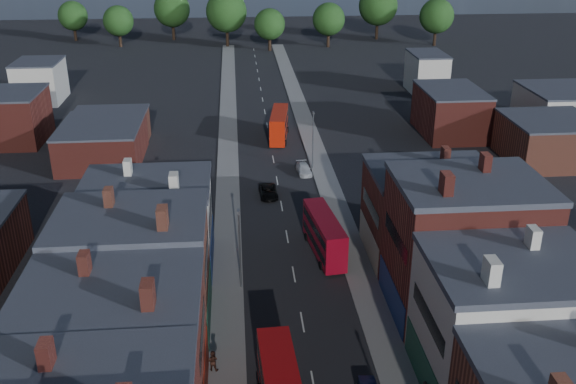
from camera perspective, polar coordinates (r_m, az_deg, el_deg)
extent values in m
cube|color=gray|center=(79.16, -5.38, -0.77)|extent=(3.00, 200.00, 0.12)
cube|color=gray|center=(80.00, 3.97, -0.45)|extent=(3.00, 200.00, 0.12)
cylinder|color=slate|center=(59.48, -4.30, -5.22)|extent=(0.16, 0.16, 8.00)
cube|color=slate|center=(57.66, -4.42, -1.74)|extent=(0.25, 0.70, 0.25)
cylinder|color=slate|center=(87.59, 2.23, 4.55)|extent=(0.16, 0.16, 8.00)
cube|color=slate|center=(86.36, 2.27, 7.05)|extent=(0.25, 0.70, 0.25)
cube|color=#A2091D|center=(66.10, 3.24, -3.77)|extent=(3.40, 9.93, 3.89)
cube|color=black|center=(66.45, 3.23, -4.34)|extent=(3.36, 9.17, 0.80)
cube|color=black|center=(65.68, 3.26, -3.05)|extent=(3.36, 9.17, 0.80)
cylinder|color=black|center=(64.08, 2.96, -6.56)|extent=(0.37, 0.91, 0.88)
cylinder|color=black|center=(64.62, 4.87, -6.34)|extent=(0.37, 0.91, 0.88)
cylinder|color=black|center=(69.36, 1.66, -4.03)|extent=(0.37, 0.91, 0.88)
cylinder|color=black|center=(69.86, 3.43, -3.85)|extent=(0.37, 0.91, 0.88)
cube|color=#BB1C08|center=(100.04, -0.80, 6.02)|extent=(3.60, 10.29, 4.03)
cube|color=black|center=(100.28, -0.79, 5.59)|extent=(3.55, 9.50, 0.82)
cube|color=black|center=(99.75, -0.80, 6.54)|extent=(3.55, 9.50, 0.82)
cylinder|color=black|center=(97.66, -1.58, 4.40)|extent=(0.39, 0.94, 0.92)
cylinder|color=black|center=(97.52, -0.23, 4.38)|extent=(0.39, 0.94, 0.92)
cylinder|color=black|center=(103.75, -1.31, 5.58)|extent=(0.39, 0.94, 0.92)
cylinder|color=black|center=(103.62, -0.05, 5.56)|extent=(0.39, 0.94, 0.92)
imported|color=black|center=(79.93, -1.75, 0.04)|extent=(2.33, 4.74, 1.29)
imported|color=silver|center=(87.02, 1.41, 2.05)|extent=(2.06, 4.39, 1.24)
imported|color=#381E16|center=(51.29, -6.71, -14.67)|extent=(0.94, 0.67, 1.74)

